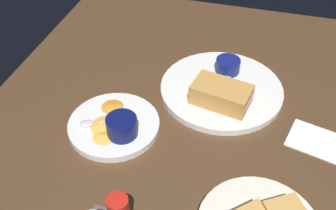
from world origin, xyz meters
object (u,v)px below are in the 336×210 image
at_px(plate_sandwich_main, 221,89).
at_px(spoon_by_gravy_ramekin, 93,123).
at_px(ramekin_light_gravy, 122,126).
at_px(sandwich_half_near, 221,94).
at_px(spoon_by_dark_ramekin, 227,82).
at_px(ramekin_dark_sauce, 228,65).
at_px(plate_chips_companion, 114,125).

height_order(plate_sandwich_main, spoon_by_gravy_ramekin, spoon_by_gravy_ramekin).
bearing_deg(ramekin_light_gravy, spoon_by_gravy_ramekin, -6.78).
xyz_separation_m(sandwich_half_near, ramekin_light_gravy, (0.18, 0.15, -0.00)).
distance_m(sandwich_half_near, spoon_by_dark_ramekin, 0.07).
distance_m(ramekin_dark_sauce, spoon_by_gravy_ramekin, 0.37).
height_order(plate_sandwich_main, plate_chips_companion, same).
distance_m(spoon_by_dark_ramekin, spoon_by_gravy_ramekin, 0.34).
relative_size(sandwich_half_near, spoon_by_gravy_ramekin, 1.48).
bearing_deg(ramekin_dark_sauce, sandwich_half_near, 91.81).
distance_m(plate_chips_companion, spoon_by_gravy_ramekin, 0.05).
bearing_deg(ramekin_dark_sauce, ramekin_light_gravy, 57.04).
xyz_separation_m(plate_sandwich_main, ramekin_light_gravy, (0.18, 0.21, 0.03)).
relative_size(sandwich_half_near, plate_chips_companion, 0.72).
xyz_separation_m(sandwich_half_near, ramekin_dark_sauce, (0.00, -0.12, -0.01)).
distance_m(plate_chips_companion, ramekin_light_gravy, 0.05).
bearing_deg(sandwich_half_near, ramekin_light_gravy, 40.07).
relative_size(plate_sandwich_main, plate_chips_companion, 1.47).
height_order(plate_chips_companion, ramekin_light_gravy, ramekin_light_gravy).
xyz_separation_m(sandwich_half_near, spoon_by_gravy_ramekin, (0.25, 0.15, -0.02)).
relative_size(spoon_by_dark_ramekin, spoon_by_gravy_ramekin, 1.03).
bearing_deg(ramekin_light_gravy, spoon_by_dark_ramekin, -129.46).
distance_m(plate_sandwich_main, sandwich_half_near, 0.06).
xyz_separation_m(plate_sandwich_main, ramekin_dark_sauce, (-0.00, -0.07, 0.03)).
xyz_separation_m(spoon_by_dark_ramekin, plate_chips_companion, (0.22, 0.20, -0.01)).
distance_m(sandwich_half_near, plate_chips_companion, 0.25).
bearing_deg(plate_chips_companion, plate_sandwich_main, -138.22).
relative_size(plate_sandwich_main, spoon_by_gravy_ramekin, 3.05).
height_order(sandwich_half_near, ramekin_light_gravy, sandwich_half_near).
height_order(spoon_by_dark_ramekin, plate_chips_companion, spoon_by_dark_ramekin).
xyz_separation_m(plate_sandwich_main, spoon_by_dark_ramekin, (-0.01, -0.02, 0.01)).
bearing_deg(plate_chips_companion, sandwich_half_near, -148.86).
xyz_separation_m(plate_chips_companion, ramekin_light_gravy, (-0.03, 0.03, 0.03)).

